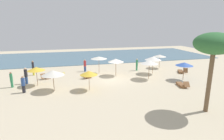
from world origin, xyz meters
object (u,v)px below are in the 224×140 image
Objects in this scene: lounger_0 at (181,71)px; umbrella_0 at (116,60)px; person_5 at (11,80)px; lounger_3 at (182,85)px; umbrella_1 at (184,64)px; umbrella_6 at (149,62)px; umbrella_8 at (153,58)px; umbrella_7 at (99,58)px; palm_0 at (214,45)px; person_1 at (137,64)px; lounger_2 at (46,77)px; umbrella_4 at (53,73)px; person_2 at (26,76)px; lounger_1 at (87,76)px; umbrella_3 at (89,73)px; person_3 at (33,68)px; person_4 at (23,84)px; umbrella_5 at (160,56)px; surfboard at (62,74)px; person_0 at (85,65)px; umbrella_2 at (36,69)px.

umbrella_0 is at bearing 174.95° from lounger_0.
lounger_3 is at bearing -13.43° from person_5.
umbrella_6 is (-3.77, 1.44, 0.13)m from umbrella_1.
umbrella_0 is 0.95× the size of umbrella_8.
umbrella_7 is at bearing 148.53° from umbrella_1.
person_5 is at bearing 148.44° from palm_0.
lounger_3 is 8.10m from person_1.
umbrella_6 is 12.76m from lounger_2.
umbrella_7 reaches higher than person_1.
umbrella_4 reaches higher than person_2.
lounger_1 is 14.70m from palm_0.
umbrella_3 is 1.13× the size of lounger_2.
umbrella_4 reaches higher than person_3.
person_2 reaches higher than person_4.
umbrella_5 is 1.16× the size of lounger_2.
lounger_1 reaches higher than surfboard.
person_3 reaches higher than person_1.
umbrella_5 is 1.19× the size of person_0.
umbrella_7 is at bearing 40.37° from lounger_1.
umbrella_0 is 0.37× the size of palm_0.
palm_0 reaches higher than umbrella_4.
umbrella_3 is at bearing -164.38° from umbrella_6.
umbrella_2 is at bearing -169.38° from umbrella_0.
umbrella_1 is at bearing -20.87° from person_3.
umbrella_2 is 1.01× the size of umbrella_5.
umbrella_6 reaches higher than person_0.
umbrella_5 reaches higher than person_5.
palm_0 is at bearing -115.83° from lounger_0.
umbrella_6 reaches higher than person_4.
lounger_1 is at bearing 175.89° from lounger_0.
umbrella_4 is 7.35m from person_3.
person_0 is at bearing 30.81° from person_5.
umbrella_0 is 8.91m from lounger_2.
umbrella_7 is (2.15, 6.25, 0.35)m from umbrella_3.
lounger_3 is 18.27m from person_3.
umbrella_7 is at bearing 163.94° from umbrella_8.
umbrella_4 is 1.23× the size of lounger_1.
umbrella_4 is at bearing -134.97° from umbrella_7.
umbrella_6 is at bearing -129.59° from umbrella_5.
umbrella_6 is 6.15m from lounger_0.
lounger_2 is 5.50m from person_0.
umbrella_3 is at bearing -49.41° from person_3.
umbrella_4 reaches higher than surfboard.
person_0 is (3.85, 7.05, -0.99)m from umbrella_4.
lounger_2 is at bearing 162.74° from umbrella_1.
umbrella_3 is 1.08× the size of person_2.
palm_0 is 3.20× the size of surfboard.
umbrella_2 is 16.70m from palm_0.
umbrella_7 is 1.24× the size of surfboard.
lounger_0 is (18.38, 0.94, -1.70)m from umbrella_2.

